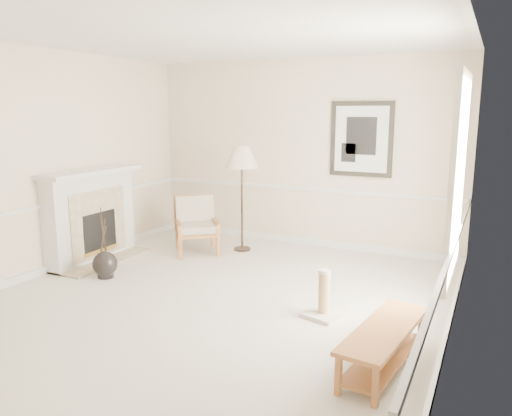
{
  "coord_description": "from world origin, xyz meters",
  "views": [
    {
      "loc": [
        2.77,
        -4.6,
        2.13
      ],
      "look_at": [
        0.2,
        0.7,
        0.96
      ],
      "focal_mm": 35.0,
      "sensor_mm": 36.0,
      "label": 1
    }
  ],
  "objects_px": {
    "floor_vase": "(105,265)",
    "armchair": "(196,222)",
    "bench": "(384,341)",
    "floor_lamp": "(242,160)",
    "scratching_post": "(324,302)"
  },
  "relations": [
    {
      "from": "bench",
      "to": "scratching_post",
      "type": "bearing_deg",
      "value": 134.58
    },
    {
      "from": "floor_vase",
      "to": "armchair",
      "type": "distance_m",
      "value": 1.64
    },
    {
      "from": "floor_lamp",
      "to": "scratching_post",
      "type": "height_order",
      "value": "floor_lamp"
    },
    {
      "from": "floor_vase",
      "to": "armchair",
      "type": "bearing_deg",
      "value": 76.4
    },
    {
      "from": "floor_vase",
      "to": "bench",
      "type": "xyz_separation_m",
      "value": [
        3.71,
        -0.76,
        0.07
      ]
    },
    {
      "from": "armchair",
      "to": "scratching_post",
      "type": "distance_m",
      "value": 2.99
    },
    {
      "from": "bench",
      "to": "scratching_post",
      "type": "relative_size",
      "value": 2.56
    },
    {
      "from": "floor_lamp",
      "to": "scratching_post",
      "type": "relative_size",
      "value": 3.1
    },
    {
      "from": "bench",
      "to": "floor_lamp",
      "type": "bearing_deg",
      "value": 135.47
    },
    {
      "from": "floor_vase",
      "to": "armchair",
      "type": "height_order",
      "value": "floor_vase"
    },
    {
      "from": "armchair",
      "to": "scratching_post",
      "type": "bearing_deg",
      "value": -70.34
    },
    {
      "from": "floor_vase",
      "to": "floor_lamp",
      "type": "xyz_separation_m",
      "value": [
        0.99,
        1.91,
        1.22
      ]
    },
    {
      "from": "floor_vase",
      "to": "scratching_post",
      "type": "relative_size",
      "value": 1.81
    },
    {
      "from": "floor_vase",
      "to": "scratching_post",
      "type": "xyz_separation_m",
      "value": [
        2.92,
        0.04,
        -0.01
      ]
    },
    {
      "from": "floor_lamp",
      "to": "floor_vase",
      "type": "bearing_deg",
      "value": -117.48
    }
  ]
}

